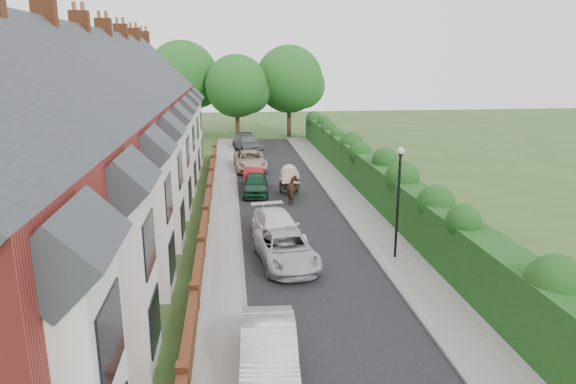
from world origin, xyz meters
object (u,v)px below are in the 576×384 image
Objects in this scene: car_beige at (250,161)px; horse_cart at (290,178)px; car_black at (246,138)px; lamppost at (399,189)px; car_green at (255,184)px; horse at (293,190)px; car_white at (277,227)px; car_grey at (248,143)px; car_red at (254,178)px; car_silver_b at (286,249)px; car_silver_a at (269,353)px.

car_beige is 8.42m from horse_cart.
car_black is 20.52m from horse_cart.
lamppost is 32.91m from car_black.
car_beige reaches higher than car_green.
car_green is 2.21× the size of horse.
car_beige is at bearing 93.04° from car_green.
lamppost is 1.04× the size of car_white.
car_green is at bearing 115.06° from lamppost.
car_grey is at bearing 100.88° from lamppost.
horse_cart is (-0.00, 2.04, 0.31)m from horse.
car_grey is at bearing -91.40° from car_black.
car_beige is at bearing 92.23° from car_red.
car_black is at bearing 87.72° from car_beige.
lamppost is 1.22× the size of car_black.
car_beige reaches higher than car_white.
car_beige is at bearing -73.11° from horse.
horse_cart is at bearing -97.43° from car_grey.
car_beige is 12.30m from car_black.
horse_cart reaches higher than car_black.
car_grey is at bearing 91.76° from car_red.
lamppost is at bearing -61.95° from car_green.
car_white is at bearing -84.51° from car_red.
car_grey is at bearing 84.17° from car_silver_b.
horse_cart is at bearing 75.45° from car_silver_b.
car_white is 9.10m from horse_cart.
car_silver_a is 8.36m from car_silver_b.
car_green is (-0.60, 9.20, -0.01)m from car_white.
car_silver_b is 0.97× the size of car_grey.
horse is at bearing 68.11° from car_white.
car_white and car_black have the same top height.
car_silver_b is 9.97m from horse.
car_white is 1.17× the size of car_black.
lamppost is 0.94× the size of car_beige.
horse is (2.31, -4.31, 0.14)m from car_red.
car_green is at bearing -87.21° from car_red.
car_black is at bearing 92.66° from car_green.
car_black is (0.12, 20.13, 0.01)m from car_green.
car_green is 1.55× the size of horse_cart.
car_white is 9.22m from car_green.
car_silver_a is 20.36m from horse_cart.
lamppost is 13.71m from car_green.
car_beige is 2.89× the size of horse.
car_red is (-0.72, 14.15, -0.03)m from car_silver_b.
car_white is at bearing -83.26° from car_green.
car_red is at bearing -105.20° from car_grey.
horse is at bearing 109.05° from lamppost.
car_red is at bearing -57.72° from horse.
horse reaches higher than car_silver_b.
car_red is 5.83m from car_beige.
car_silver_a is 0.92× the size of car_silver_b.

